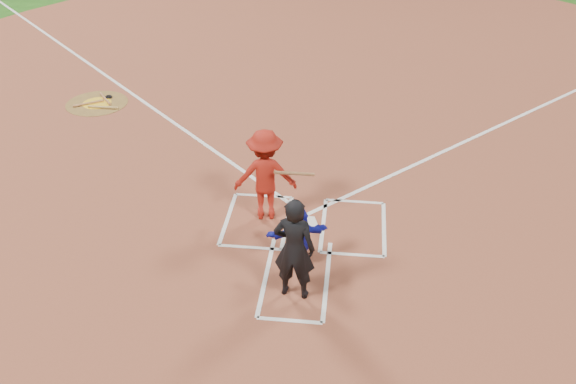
# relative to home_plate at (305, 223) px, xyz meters

# --- Properties ---
(ground) EXTENTS (120.00, 120.00, 0.00)m
(ground) POSITION_rel_home_plate_xyz_m (0.00, 0.00, -0.02)
(ground) COLOR #1E5014
(ground) RESTS_ON ground
(home_plate_dirt) EXTENTS (28.00, 28.00, 0.01)m
(home_plate_dirt) POSITION_rel_home_plate_xyz_m (0.00, 6.00, -0.01)
(home_plate_dirt) COLOR brown
(home_plate_dirt) RESTS_ON ground
(home_plate) EXTENTS (0.60, 0.60, 0.02)m
(home_plate) POSITION_rel_home_plate_xyz_m (0.00, 0.00, 0.00)
(home_plate) COLOR white
(home_plate) RESTS_ON home_plate_dirt
(on_deck_circle) EXTENTS (1.70, 1.70, 0.01)m
(on_deck_circle) POSITION_rel_home_plate_xyz_m (-6.28, 5.07, -0.00)
(on_deck_circle) COLOR brown
(on_deck_circle) RESTS_ON home_plate_dirt
(on_deck_logo) EXTENTS (0.80, 0.80, 0.00)m
(on_deck_logo) POSITION_rel_home_plate_xyz_m (-6.28, 5.07, 0.00)
(on_deck_logo) COLOR yellow
(on_deck_logo) RESTS_ON on_deck_circle
(on_deck_bat_a) EXTENTS (0.56, 0.70, 0.06)m
(on_deck_bat_a) POSITION_rel_home_plate_xyz_m (-6.13, 5.32, 0.03)
(on_deck_bat_a) COLOR #A7693D
(on_deck_bat_a) RESTS_ON on_deck_circle
(on_deck_bat_b) EXTENTS (0.73, 0.52, 0.06)m
(on_deck_bat_b) POSITION_rel_home_plate_xyz_m (-6.48, 4.97, 0.03)
(on_deck_bat_b) COLOR #A76C3D
(on_deck_bat_b) RESTS_ON on_deck_circle
(on_deck_bat_c) EXTENTS (0.84, 0.07, 0.06)m
(on_deck_bat_c) POSITION_rel_home_plate_xyz_m (-5.98, 4.77, 0.03)
(on_deck_bat_c) COLOR #A7803D
(on_deck_bat_c) RESTS_ON on_deck_circle
(bat_weight_donut) EXTENTS (0.19, 0.19, 0.05)m
(bat_weight_donut) POSITION_rel_home_plate_xyz_m (-6.08, 5.47, 0.03)
(bat_weight_donut) COLOR black
(bat_weight_donut) RESTS_ON on_deck_circle
(catcher) EXTENTS (1.21, 0.73, 1.24)m
(catcher) POSITION_rel_home_plate_xyz_m (-0.01, -1.29, 0.61)
(catcher) COLOR #151AAF
(catcher) RESTS_ON home_plate_dirt
(umpire) EXTENTS (0.77, 0.55, 1.96)m
(umpire) POSITION_rel_home_plate_xyz_m (0.00, -2.12, 0.97)
(umpire) COLOR black
(umpire) RESTS_ON home_plate_dirt
(chalk_markings) EXTENTS (28.35, 17.32, 0.01)m
(chalk_markings) POSITION_rel_home_plate_xyz_m (0.00, 5.29, -0.01)
(chalk_markings) COLOR white
(chalk_markings) RESTS_ON home_plate_dirt
(batter_at_plate) EXTENTS (1.66, 0.90, 1.94)m
(batter_at_plate) POSITION_rel_home_plate_xyz_m (-0.82, 0.19, 0.96)
(batter_at_plate) COLOR #A31D12
(batter_at_plate) RESTS_ON home_plate_dirt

